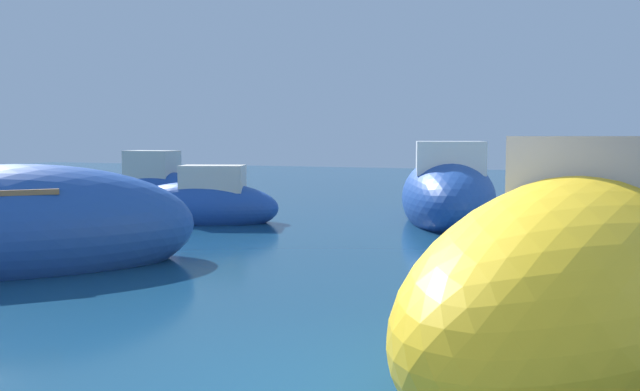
{
  "coord_description": "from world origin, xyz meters",
  "views": [
    {
      "loc": [
        1.94,
        -4.97,
        2.05
      ],
      "look_at": [
        -4.18,
        9.81,
        0.73
      ],
      "focal_mm": 39.96,
      "sensor_mm": 36.0,
      "label": 1
    }
  ],
  "objects_px": {
    "moored_boat_1": "(159,185)",
    "moored_boat_5": "(448,195)",
    "moored_boat_4": "(606,281)",
    "moored_boat_6": "(202,205)",
    "moored_boat_0": "(16,231)"
  },
  "relations": [
    {
      "from": "moored_boat_0",
      "to": "moored_boat_1",
      "type": "xyz_separation_m",
      "value": [
        -5.1,
        11.0,
        -0.11
      ]
    },
    {
      "from": "moored_boat_1",
      "to": "moored_boat_5",
      "type": "xyz_separation_m",
      "value": [
        9.89,
        -2.0,
        0.16
      ]
    },
    {
      "from": "moored_boat_0",
      "to": "moored_boat_5",
      "type": "xyz_separation_m",
      "value": [
        4.79,
        8.99,
        0.05
      ]
    },
    {
      "from": "moored_boat_1",
      "to": "moored_boat_6",
      "type": "relative_size",
      "value": 1.04
    },
    {
      "from": "moored_boat_5",
      "to": "moored_boat_6",
      "type": "bearing_deg",
      "value": 101.81
    },
    {
      "from": "moored_boat_5",
      "to": "moored_boat_4",
      "type": "bearing_deg",
      "value": -175.42
    },
    {
      "from": "moored_boat_1",
      "to": "moored_boat_5",
      "type": "distance_m",
      "value": 10.09
    },
    {
      "from": "moored_boat_1",
      "to": "moored_boat_4",
      "type": "xyz_separation_m",
      "value": [
        13.62,
        -12.15,
        0.22
      ]
    },
    {
      "from": "moored_boat_0",
      "to": "moored_boat_1",
      "type": "height_order",
      "value": "moored_boat_0"
    },
    {
      "from": "moored_boat_1",
      "to": "moored_boat_6",
      "type": "xyz_separation_m",
      "value": [
        4.57,
        -4.76,
        -0.05
      ]
    },
    {
      "from": "moored_boat_0",
      "to": "moored_boat_4",
      "type": "distance_m",
      "value": 8.6
    },
    {
      "from": "moored_boat_4",
      "to": "moored_boat_1",
      "type": "bearing_deg",
      "value": -115.77
    },
    {
      "from": "moored_boat_0",
      "to": "moored_boat_4",
      "type": "xyz_separation_m",
      "value": [
        8.52,
        -1.16,
        0.11
      ]
    },
    {
      "from": "moored_boat_0",
      "to": "moored_boat_1",
      "type": "relative_size",
      "value": 1.37
    },
    {
      "from": "moored_boat_0",
      "to": "moored_boat_6",
      "type": "height_order",
      "value": "moored_boat_0"
    }
  ]
}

